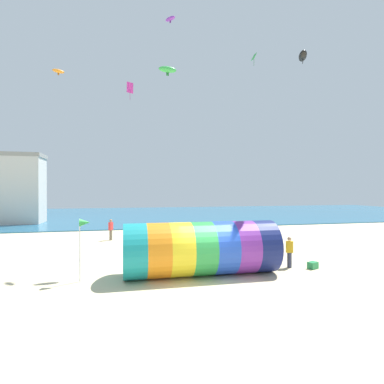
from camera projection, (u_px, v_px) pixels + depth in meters
ground_plane at (206, 279)px, 14.06m from camera, size 120.00×120.00×0.00m
sea at (145, 214)px, 51.89m from camera, size 120.00×40.00×0.10m
giant_inflatable_tube at (202, 248)px, 14.81m from camera, size 7.60×2.72×2.63m
kite_handler at (289, 252)px, 16.21m from camera, size 0.42×0.34×1.68m
kite_green_diamond at (254, 57)px, 28.02m from camera, size 0.42×0.54×1.19m
kite_orange_parafoil at (58, 71)px, 24.94m from camera, size 1.06×0.80×0.53m
kite_purple_parafoil at (170, 19)px, 18.86m from camera, size 0.73×0.79×0.41m
kite_magenta_diamond at (130, 88)px, 26.55m from camera, size 0.59×0.36×1.56m
kite_black_parafoil at (303, 56)px, 18.38m from camera, size 1.19×1.48×0.76m
kite_green_parafoil at (168, 70)px, 17.50m from camera, size 1.10×0.56×0.58m
bystander_near_water at (239, 237)px, 20.94m from camera, size 0.37×0.24×1.77m
bystander_mid_beach at (111, 229)px, 25.16m from camera, size 0.39×0.42×1.77m
beach_flag at (84, 226)px, 13.71m from camera, size 0.47×0.36×2.89m
cooler_box at (313, 265)px, 16.00m from camera, size 0.61×0.52×0.36m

